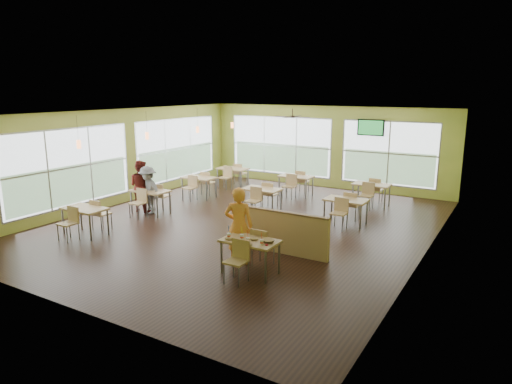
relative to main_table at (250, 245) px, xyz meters
The scene contains 20 objects.
room 3.73m from the main_table, 123.69° to the left, with size 12.00×12.04×3.20m.
window_bays 7.70m from the main_table, 127.41° to the left, with size 9.24×10.24×2.38m.
main_table is the anchor object (origin of this frame).
half_wall_divider 1.45m from the main_table, 90.00° to the left, with size 2.40×0.14×1.04m.
dining_tables 5.61m from the main_table, 122.91° to the left, with size 6.92×8.72×0.87m.
pendant_lights 6.62m from the main_table, 144.75° to the left, with size 0.11×7.31×0.86m.
ceiling_fan 6.73m from the main_table, 108.43° to the left, with size 1.25×1.25×0.29m.
tv_backwall 9.08m from the main_table, 91.29° to the left, with size 1.00×0.07×0.60m.
man_plaid 0.70m from the main_table, 144.12° to the left, with size 0.64×0.42×1.76m, color orange.
patron_maroon 6.17m from the main_table, 155.64° to the left, with size 0.81×0.63×1.66m, color maroon.
patron_grey 5.80m from the main_table, 154.82° to the left, with size 0.98×0.56×1.51m, color slate.
cup_blue 0.50m from the main_table, 161.95° to the right, with size 0.09×0.09×0.31m.
cup_yellow 0.25m from the main_table, 150.26° to the right, with size 0.09×0.09×0.33m.
cup_red_near 0.26m from the main_table, 74.48° to the right, with size 0.08×0.08×0.30m.
cup_red_far 0.43m from the main_table, 22.05° to the right, with size 0.08×0.08×0.30m.
food_basket 0.44m from the main_table, ahead, with size 0.25×0.25×0.06m.
ketchup_cup 0.50m from the main_table, 14.58° to the right, with size 0.06×0.06×0.03m, color #AC0B16.
wrapper_left 0.48m from the main_table, 153.79° to the right, with size 0.18×0.16×0.04m, color tan.
wrapper_mid 0.17m from the main_table, 31.93° to the left, with size 0.18×0.17×0.05m, color tan.
wrapper_right 0.36m from the main_table, 62.12° to the right, with size 0.15×0.14×0.04m, color tan.
Camera 1 is at (6.76, -10.80, 3.88)m, focal length 32.00 mm.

